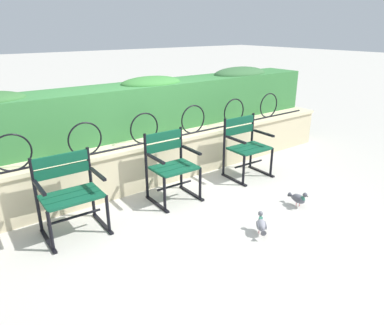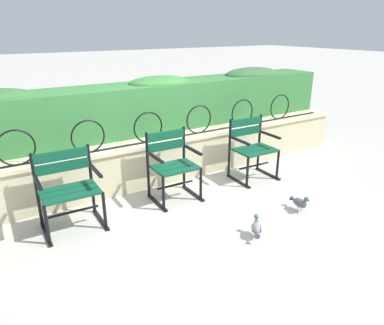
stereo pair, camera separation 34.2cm
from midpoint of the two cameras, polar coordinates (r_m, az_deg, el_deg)
ground_plane at (r=4.43m, az=3.07°, el=-7.17°), size 60.00×60.00×0.00m
stone_wall at (r=5.05m, az=-3.17°, el=0.44°), size 6.65×0.41×0.63m
iron_arch_fence at (r=4.76m, az=-4.72°, el=5.37°), size 6.13×0.02×0.42m
hedge_row at (r=5.32m, az=-5.84°, el=9.19°), size 6.52×0.69×0.80m
park_chair_left at (r=4.02m, az=-17.01°, el=-3.84°), size 0.65×0.53×0.85m
park_chair_centre at (r=4.50m, az=-1.04°, el=-0.21°), size 0.58×0.53×0.87m
park_chair_right at (r=5.23m, az=11.43°, el=2.47°), size 0.61×0.54×0.87m
pigeon_near_chairs at (r=4.54m, az=19.02°, el=-6.09°), size 0.12×0.29×0.22m
pigeon_far_side at (r=3.88m, az=12.83°, el=-10.23°), size 0.22×0.25×0.22m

